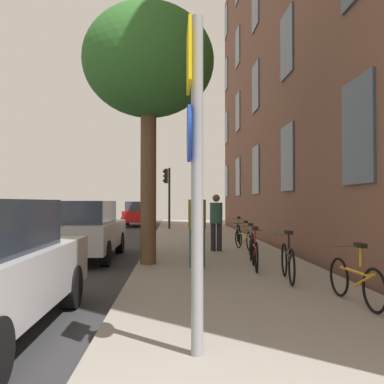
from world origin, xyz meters
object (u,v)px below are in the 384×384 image
Objects in this scene: bicycle_5 at (238,233)px; pedestrian_2 at (195,212)px; car_2 at (138,214)px; bicycle_4 at (244,238)px; car_1 at (83,229)px; bicycle_1 at (288,261)px; traffic_light at (167,187)px; bicycle_0 at (356,280)px; pedestrian_1 at (216,219)px; bicycle_2 at (255,252)px; tree_near at (149,64)px; bicycle_3 at (250,244)px; pedestrian_0 at (197,222)px; sign_post at (195,157)px.

bicycle_5 is 0.93× the size of pedestrian_2.
car_2 is (-4.65, 12.82, 0.35)m from bicycle_5.
bicycle_4 is 4.85m from car_1.
pedestrian_2 is at bearing 96.13° from bicycle_1.
pedestrian_2 reaches higher than bicycle_1.
traffic_light is 0.77× the size of car_1.
traffic_light reaches higher than bicycle_0.
pedestrian_1 is at bearing -76.61° from car_2.
bicycle_1 is 20.56m from car_2.
bicycle_2 is at bearing -95.33° from bicycle_5.
bicycle_5 is (2.95, 4.92, -4.46)m from tree_near.
pedestrian_0 reaches higher than bicycle_3.
pedestrian_1 is (0.76, 3.19, -0.05)m from pedestrian_0.
bicycle_3 is at bearing 19.80° from tree_near.
sign_post is 14.67m from pedestrian_2.
bicycle_5 is at bearing -69.41° from pedestrian_2.
bicycle_1 is at bearing -88.23° from bicycle_3.
bicycle_2 is (-0.84, 3.24, 0.02)m from bicycle_0.
pedestrian_1 is at bearing 99.79° from bicycle_1.
bicycle_5 is 0.38× the size of car_1.
bicycle_2 is 0.91× the size of pedestrian_2.
bicycle_4 is 0.38× the size of car_1.
car_1 is at bearing 139.36° from bicycle_1.
tree_near reaches higher than pedestrian_2.
car_1 is (-4.32, 2.59, 0.36)m from bicycle_2.
pedestrian_1 is at bearing -81.36° from traffic_light.
pedestrian_2 is 0.42× the size of car_2.
pedestrian_0 is (-1.65, -3.40, 0.67)m from bicycle_4.
traffic_light reaches higher than pedestrian_0.
bicycle_3 is 0.92× the size of pedestrian_0.
pedestrian_0 is at bearing -92.75° from pedestrian_2.
bicycle_0 is at bearing 38.18° from sign_post.
traffic_light is at bearing 99.01° from bicycle_1.
traffic_light is 2.09× the size of bicycle_1.
tree_near reaches higher than pedestrian_0.
pedestrian_2 is (0.44, 9.16, -0.00)m from pedestrian_0.
sign_post is 6.78m from tree_near.
car_2 is at bearing 102.72° from bicycle_0.
bicycle_3 is at bearing 96.58° from bicycle_0.
bicycle_3 is 0.39× the size of car_2.
bicycle_1 is at bearing -77.48° from car_2.
car_2 is (0.21, 16.06, -0.00)m from car_1.
bicycle_3 is 0.92× the size of pedestrian_2.
pedestrian_2 reaches higher than car_1.
pedestrian_1 reaches higher than bicycle_4.
bicycle_2 is at bearing -81.89° from pedestrian_1.
car_2 is (-4.36, 16.79, 0.36)m from bicycle_3.
bicycle_0 is at bearing -77.28° from car_2.
pedestrian_0 is (1.14, -0.61, -3.81)m from tree_near.
pedestrian_1 is (-0.50, 3.49, 0.61)m from bicycle_2.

